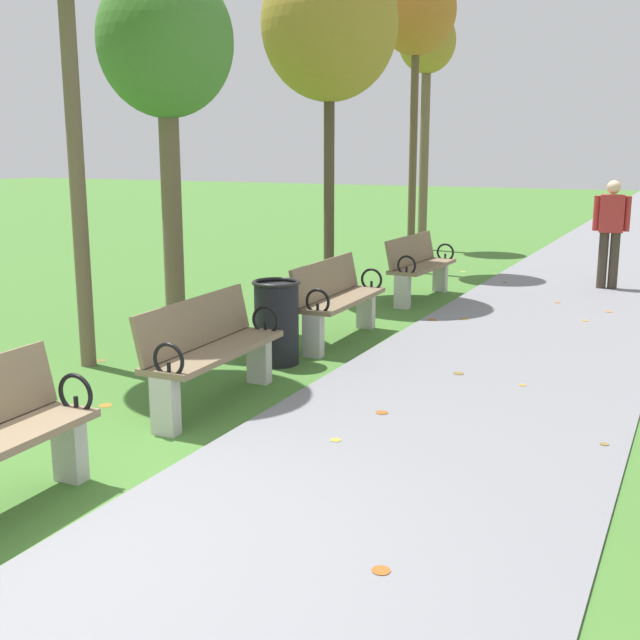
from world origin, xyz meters
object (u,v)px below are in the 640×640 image
trash_bin (277,322)px  park_bench_4 (419,265)px  tree_4 (416,14)px  tree_2 (166,48)px  park_bench_2 (211,349)px  tree_5 (427,50)px  tree_3 (329,26)px  pedestrian_walking (611,228)px  park_bench_3 (337,298)px

trash_bin → park_bench_4: bearing=87.8°
tree_4 → tree_2: bearing=-99.1°
park_bench_2 → tree_4: 8.59m
tree_5 → trash_bin: bearing=-80.0°
tree_2 → trash_bin: (1.70, -0.67, -2.75)m
tree_3 → trash_bin: size_ratio=5.68×
pedestrian_walking → park_bench_2: bearing=-107.6°
tree_3 → tree_4: 2.77m
park_bench_3 → tree_2: 3.29m
park_bench_4 → tree_5: size_ratio=0.33×
park_bench_2 → tree_3: tree_3 is taller
tree_5 → trash_bin: 10.14m
tree_4 → pedestrian_walking: 4.66m
tree_5 → park_bench_2: bearing=-80.6°
tree_3 → park_bench_2: bearing=-75.9°
tree_5 → park_bench_3: bearing=-77.7°
park_bench_3 → pedestrian_walking: (2.32, 4.79, 0.44)m
tree_5 → tree_3: bearing=-84.7°
park_bench_3 → park_bench_4: bearing=90.0°
park_bench_3 → tree_4: 6.43m
tree_2 → tree_4: tree_4 is taller
park_bench_4 → tree_4: tree_4 is taller
tree_2 → trash_bin: tree_2 is taller
park_bench_3 → park_bench_2: bearing=-90.0°
park_bench_3 → trash_bin: park_bench_3 is taller
tree_5 → park_bench_4: bearing=-71.8°
tree_2 → tree_3: tree_3 is taller
park_bench_4 → tree_5: tree_5 is taller
park_bench_4 → tree_5: 6.71m
park_bench_3 → tree_2: (-1.85, -0.45, 2.69)m
park_bench_3 → tree_5: 9.12m
tree_2 → tree_3: (0.60, 2.89, 0.56)m
pedestrian_walking → tree_2: bearing=-128.4°
park_bench_2 → park_bench_4: 5.32m
park_bench_4 → pedestrian_walking: 3.09m
park_bench_2 → trash_bin: bearing=96.0°
tree_2 → tree_5: bearing=89.6°
tree_3 → tree_2: bearing=-101.8°
park_bench_3 → park_bench_4: (0.00, 2.80, 0.00)m
park_bench_4 → tree_4: size_ratio=0.32×
trash_bin → tree_2: bearing=158.5°
park_bench_4 → tree_3: 3.49m
park_bench_2 → pedestrian_walking: bearing=72.4°
tree_5 → trash_bin: (1.64, -9.33, -3.61)m
park_bench_4 → tree_5: (-1.78, 5.41, 3.55)m
tree_5 → tree_2: bearing=-90.4°
tree_4 → tree_5: size_ratio=1.04×
park_bench_3 → pedestrian_walking: 5.34m
park_bench_4 → pedestrian_walking: bearing=40.8°
park_bench_3 → trash_bin: (-0.15, -1.12, -0.06)m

